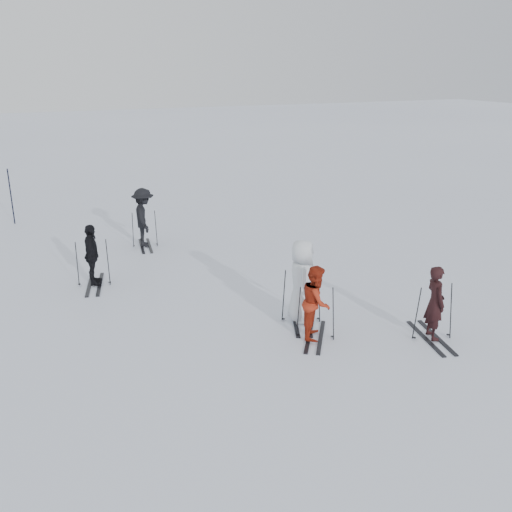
{
  "coord_description": "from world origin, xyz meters",
  "views": [
    {
      "loc": [
        -5.15,
        -10.8,
        5.39
      ],
      "look_at": [
        0.0,
        1.0,
        1.0
      ],
      "focal_mm": 40.0,
      "sensor_mm": 36.0,
      "label": 1
    }
  ],
  "objects_px": {
    "piste_marker": "(11,197)",
    "skier_near_dark": "(435,304)",
    "skier_grey": "(302,282)",
    "skier_red": "(316,303)",
    "skier_uphill_far": "(144,218)",
    "skier_uphill_left": "(92,256)"
  },
  "relations": [
    {
      "from": "piste_marker",
      "to": "skier_near_dark",
      "type": "bearing_deg",
      "value": -59.57
    },
    {
      "from": "skier_near_dark",
      "to": "skier_grey",
      "type": "bearing_deg",
      "value": 61.93
    },
    {
      "from": "skier_red",
      "to": "skier_grey",
      "type": "xyz_separation_m",
      "value": [
        0.1,
        0.82,
        0.15
      ]
    },
    {
      "from": "skier_near_dark",
      "to": "skier_uphill_far",
      "type": "relative_size",
      "value": 0.87
    },
    {
      "from": "skier_uphill_left",
      "to": "skier_uphill_far",
      "type": "distance_m",
      "value": 3.31
    },
    {
      "from": "skier_grey",
      "to": "piste_marker",
      "type": "xyz_separation_m",
      "value": [
        -5.51,
        11.09,
        0.06
      ]
    },
    {
      "from": "skier_near_dark",
      "to": "skier_uphill_far",
      "type": "xyz_separation_m",
      "value": [
        -3.96,
        8.48,
        0.12
      ]
    },
    {
      "from": "skier_red",
      "to": "skier_uphill_far",
      "type": "relative_size",
      "value": 0.86
    },
    {
      "from": "skier_grey",
      "to": "skier_uphill_left",
      "type": "xyz_separation_m",
      "value": [
        -3.83,
        3.99,
        -0.13
      ]
    },
    {
      "from": "skier_near_dark",
      "to": "skier_uphill_far",
      "type": "bearing_deg",
      "value": 38.24
    },
    {
      "from": "skier_grey",
      "to": "skier_uphill_far",
      "type": "distance_m",
      "value": 6.93
    },
    {
      "from": "skier_grey",
      "to": "piste_marker",
      "type": "height_order",
      "value": "piste_marker"
    },
    {
      "from": "skier_grey",
      "to": "skier_uphill_far",
      "type": "relative_size",
      "value": 1.02
    },
    {
      "from": "skier_near_dark",
      "to": "skier_grey",
      "type": "height_order",
      "value": "skier_grey"
    },
    {
      "from": "skier_red",
      "to": "piste_marker",
      "type": "bearing_deg",
      "value": 58.21
    },
    {
      "from": "skier_near_dark",
      "to": "piste_marker",
      "type": "bearing_deg",
      "value": 43.65
    },
    {
      "from": "skier_uphill_far",
      "to": "skier_grey",
      "type": "bearing_deg",
      "value": -155.89
    },
    {
      "from": "skier_red",
      "to": "skier_uphill_left",
      "type": "relative_size",
      "value": 0.98
    },
    {
      "from": "skier_uphill_far",
      "to": "piste_marker",
      "type": "distance_m",
      "value": 5.71
    },
    {
      "from": "skier_near_dark",
      "to": "skier_red",
      "type": "relative_size",
      "value": 1.01
    },
    {
      "from": "skier_near_dark",
      "to": "skier_uphill_left",
      "type": "bearing_deg",
      "value": 58.65
    },
    {
      "from": "skier_red",
      "to": "piste_marker",
      "type": "relative_size",
      "value": 0.79
    }
  ]
}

